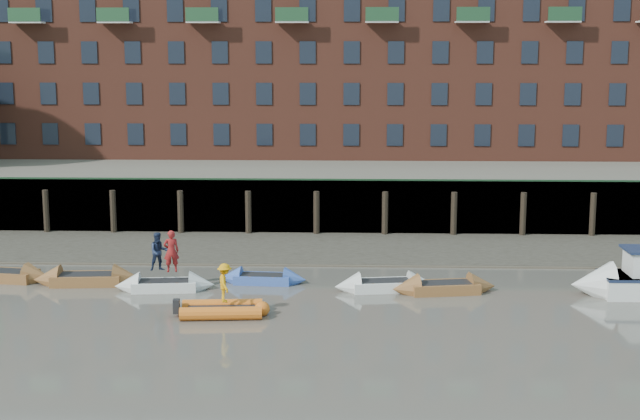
{
  "coord_description": "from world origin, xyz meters",
  "views": [
    {
      "loc": [
        4.01,
        -29.41,
        10.42
      ],
      "look_at": [
        2.55,
        12.0,
        3.2
      ],
      "focal_mm": 50.0,
      "sensor_mm": 36.0,
      "label": 1
    }
  ],
  "objects_px": {
    "person_rower_a": "(171,251)",
    "person_rib_crew": "(225,283)",
    "rib_tender": "(225,309)",
    "rowboat_1": "(4,275)",
    "rowboat_6": "(444,287)",
    "person_rower_b": "(159,252)",
    "motor_launch": "(637,280)",
    "rowboat_5": "(384,285)",
    "rowboat_4": "(263,279)",
    "rowboat_2": "(87,279)",
    "rowboat_3": "(165,285)"
  },
  "relations": [
    {
      "from": "rowboat_2",
      "to": "person_rower_a",
      "type": "distance_m",
      "value": 4.51
    },
    {
      "from": "rowboat_1",
      "to": "person_rib_crew",
      "type": "height_order",
      "value": "person_rib_crew"
    },
    {
      "from": "rowboat_6",
      "to": "rib_tender",
      "type": "xyz_separation_m",
      "value": [
        -9.23,
        -3.88,
        0.03
      ]
    },
    {
      "from": "motor_launch",
      "to": "person_rower_b",
      "type": "height_order",
      "value": "person_rower_b"
    },
    {
      "from": "rowboat_1",
      "to": "rowboat_3",
      "type": "bearing_deg",
      "value": -1.79
    },
    {
      "from": "rowboat_3",
      "to": "rowboat_4",
      "type": "xyz_separation_m",
      "value": [
        4.28,
        1.43,
        -0.02
      ]
    },
    {
      "from": "motor_launch",
      "to": "person_rib_crew",
      "type": "relative_size",
      "value": 4.17
    },
    {
      "from": "rowboat_3",
      "to": "rowboat_6",
      "type": "distance_m",
      "value": 12.51
    },
    {
      "from": "rowboat_3",
      "to": "rib_tender",
      "type": "distance_m",
      "value": 5.07
    },
    {
      "from": "rowboat_2",
      "to": "rowboat_4",
      "type": "distance_m",
      "value": 8.08
    },
    {
      "from": "motor_launch",
      "to": "rowboat_5",
      "type": "bearing_deg",
      "value": -2.78
    },
    {
      "from": "person_rib_crew",
      "to": "rib_tender",
      "type": "bearing_deg",
      "value": -178.19
    },
    {
      "from": "rib_tender",
      "to": "motor_launch",
      "type": "xyz_separation_m",
      "value": [
        17.62,
        3.69,
        0.42
      ]
    },
    {
      "from": "rowboat_2",
      "to": "rowboat_5",
      "type": "xyz_separation_m",
      "value": [
        13.65,
        -0.57,
        -0.02
      ]
    },
    {
      "from": "person_rower_a",
      "to": "rowboat_2",
      "type": "bearing_deg",
      "value": -29.85
    },
    {
      "from": "rowboat_4",
      "to": "person_rower_a",
      "type": "relative_size",
      "value": 2.17
    },
    {
      "from": "rowboat_3",
      "to": "rib_tender",
      "type": "bearing_deg",
      "value": -55.87
    },
    {
      "from": "rowboat_6",
      "to": "motor_launch",
      "type": "distance_m",
      "value": 8.41
    },
    {
      "from": "motor_launch",
      "to": "person_rower_a",
      "type": "distance_m",
      "value": 20.59
    },
    {
      "from": "rowboat_6",
      "to": "rib_tender",
      "type": "relative_size",
      "value": 1.33
    },
    {
      "from": "rowboat_6",
      "to": "person_rib_crew",
      "type": "relative_size",
      "value": 3.06
    },
    {
      "from": "rowboat_6",
      "to": "person_rib_crew",
      "type": "distance_m",
      "value": 10.07
    },
    {
      "from": "rowboat_5",
      "to": "person_rower_b",
      "type": "distance_m",
      "value": 10.25
    },
    {
      "from": "rowboat_2",
      "to": "motor_launch",
      "type": "height_order",
      "value": "motor_launch"
    },
    {
      "from": "rowboat_5",
      "to": "motor_launch",
      "type": "xyz_separation_m",
      "value": [
        11.03,
        -0.52,
        0.46
      ]
    },
    {
      "from": "rib_tender",
      "to": "rowboat_1",
      "type": "bearing_deg",
      "value": 149.45
    },
    {
      "from": "person_rib_crew",
      "to": "person_rower_a",
      "type": "bearing_deg",
      "value": 22.79
    },
    {
      "from": "rowboat_2",
      "to": "motor_launch",
      "type": "xyz_separation_m",
      "value": [
        24.68,
        -1.09,
        0.44
      ]
    },
    {
      "from": "rowboat_1",
      "to": "person_rower_a",
      "type": "xyz_separation_m",
      "value": [
        8.26,
        -1.52,
        1.57
      ]
    },
    {
      "from": "rowboat_1",
      "to": "rib_tender",
      "type": "height_order",
      "value": "rowboat_1"
    },
    {
      "from": "rowboat_5",
      "to": "rowboat_6",
      "type": "height_order",
      "value": "rowboat_6"
    },
    {
      "from": "rowboat_5",
      "to": "rib_tender",
      "type": "xyz_separation_m",
      "value": [
        -6.59,
        -4.2,
        0.04
      ]
    },
    {
      "from": "rowboat_2",
      "to": "rowboat_5",
      "type": "relative_size",
      "value": 1.07
    },
    {
      "from": "rowboat_2",
      "to": "rowboat_6",
      "type": "bearing_deg",
      "value": -8.08
    },
    {
      "from": "motor_launch",
      "to": "person_rower_b",
      "type": "bearing_deg",
      "value": -1.07
    },
    {
      "from": "rowboat_3",
      "to": "motor_launch",
      "type": "distance_m",
      "value": 20.91
    },
    {
      "from": "person_rower_a",
      "to": "person_rib_crew",
      "type": "bearing_deg",
      "value": 110.51
    },
    {
      "from": "rowboat_3",
      "to": "person_rower_b",
      "type": "relative_size",
      "value": 2.61
    },
    {
      "from": "person_rower_a",
      "to": "person_rower_b",
      "type": "xyz_separation_m",
      "value": [
        -0.61,
        0.21,
        -0.07
      ]
    },
    {
      "from": "person_rower_a",
      "to": "person_rib_crew",
      "type": "xyz_separation_m",
      "value": [
        2.93,
        -3.8,
        -0.44
      ]
    },
    {
      "from": "rowboat_6",
      "to": "motor_launch",
      "type": "relative_size",
      "value": 0.73
    },
    {
      "from": "rowboat_4",
      "to": "person_rib_crew",
      "type": "height_order",
      "value": "person_rib_crew"
    },
    {
      "from": "rowboat_4",
      "to": "rowboat_5",
      "type": "height_order",
      "value": "rowboat_5"
    },
    {
      "from": "rowboat_2",
      "to": "rowboat_3",
      "type": "bearing_deg",
      "value": -18.47
    },
    {
      "from": "rowboat_3",
      "to": "rowboat_4",
      "type": "height_order",
      "value": "rowboat_3"
    },
    {
      "from": "rowboat_5",
      "to": "rowboat_2",
      "type": "bearing_deg",
      "value": 168.72
    },
    {
      "from": "rib_tender",
      "to": "person_rower_a",
      "type": "bearing_deg",
      "value": 122.43
    },
    {
      "from": "rowboat_3",
      "to": "person_rower_b",
      "type": "xyz_separation_m",
      "value": [
        -0.26,
        0.18,
        1.51
      ]
    },
    {
      "from": "person_rib_crew",
      "to": "rowboat_2",
      "type": "bearing_deg",
      "value": 41.31
    },
    {
      "from": "rowboat_1",
      "to": "person_rower_b",
      "type": "xyz_separation_m",
      "value": [
        7.65,
        -1.31,
        1.49
      ]
    }
  ]
}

